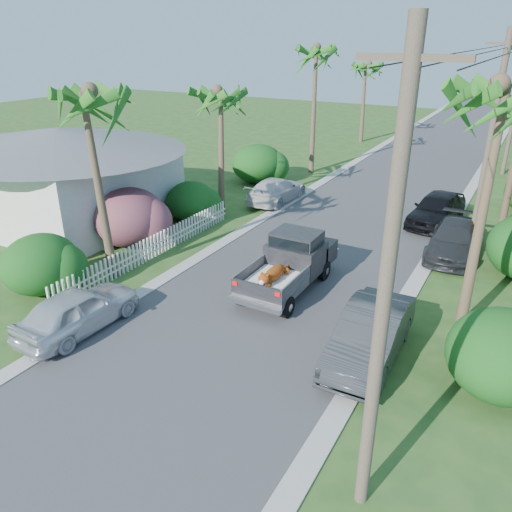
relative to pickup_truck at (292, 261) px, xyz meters
The scene contains 24 objects.
ground 6.03m from the pickup_truck, 92.21° to the right, with size 120.00×120.00×0.00m, color #234B1C.
road 19.09m from the pickup_truck, 90.69° to the left, with size 8.00×100.00×0.02m, color #38383A.
curb_left 19.62m from the pickup_truck, 103.37° to the left, with size 0.60×100.00×0.06m, color #A5A39E.
curb_right 19.52m from the pickup_truck, 77.95° to the left, with size 0.60×100.00×0.06m, color #A5A39E.
pickup_truck is the anchor object (origin of this frame).
parked_car_rn 5.07m from the pickup_truck, 38.25° to the right, with size 1.63×4.68×1.54m, color #2F3235.
parked_car_rm 7.65m from the pickup_truck, 51.37° to the left, with size 1.93×4.74×1.37m, color #282A2D.
parked_car_rf 10.06m from the pickup_truck, 70.42° to the left, with size 1.88×4.68×1.59m, color black.
parked_car_ln 7.68m from the pickup_truck, 126.32° to the right, with size 1.69×4.20×1.43m, color silver.
parked_car_lf 10.33m from the pickup_truck, 120.44° to the left, with size 1.90×4.66×1.35m, color silver.
palm_l_a 9.22m from the pickup_truck, 155.44° to the right, with size 4.40×4.40×8.20m.
palm_l_b 10.61m from the pickup_truck, 139.23° to the left, with size 4.40×4.40×7.40m.
palm_l_c 18.56m from the pickup_truck, 111.20° to the left, with size 4.40×4.40×9.20m.
palm_l_d 29.36m from the pickup_truck, 103.49° to the left, with size 4.40×4.40×7.70m.
palm_r_a 8.83m from the pickup_truck, ahead, with size 4.40×4.40×8.70m.
shrub_l_a 9.17m from the pickup_truck, 147.43° to the right, with size 2.60×2.86×2.20m, color #174513.
shrub_l_b 8.03m from the pickup_truck, behind, with size 3.00×3.30×2.60m, color #B5196A.
shrub_l_c 8.64m from the pickup_truck, 151.97° to the left, with size 2.40×2.64×2.00m, color #174513.
shrub_l_d 14.60m from the pickup_truck, 124.30° to the left, with size 3.20×3.52×2.40m, color #174513.
shrub_r_a 7.94m from the pickup_truck, 21.73° to the right, with size 2.80×3.08×2.30m, color #174513.
picket_fence 6.27m from the pickup_truck, behind, with size 0.10×11.00×1.00m, color white.
house_left 13.32m from the pickup_truck, behind, with size 9.00×8.00×4.60m.
utility_pole_a 10.23m from the pickup_truck, 55.92° to the right, with size 1.60×0.26×9.00m.
utility_pole_b 9.57m from the pickup_truck, 52.75° to the left, with size 1.60×0.26×9.00m.
Camera 1 is at (7.32, -9.42, 8.68)m, focal length 35.00 mm.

